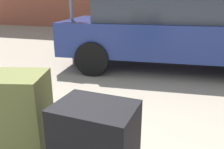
% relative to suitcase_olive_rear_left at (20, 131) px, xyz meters
% --- Properties ---
extents(suitcase_olive_rear_left, '(0.39, 0.35, 0.68)m').
position_rel_suitcase_olive_rear_left_xyz_m(suitcase_olive_rear_left, '(0.00, 0.00, 0.00)').
color(suitcase_olive_rear_left, '#4C5128').
rests_on(suitcase_olive_rear_left, luggage_cart).
extents(parked_car, '(4.42, 2.17, 1.42)m').
position_rel_suitcase_olive_rear_left_xyz_m(parked_car, '(0.59, 3.91, 0.08)').
color(parked_car, navy).
rests_on(parked_car, ground_plane).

